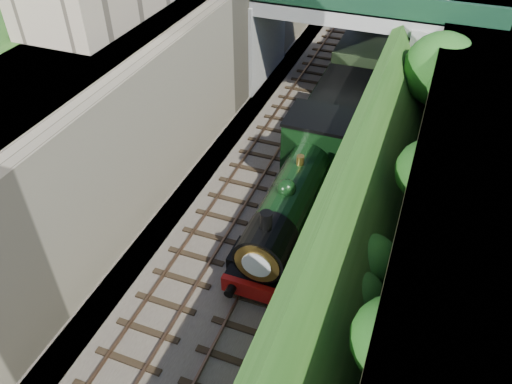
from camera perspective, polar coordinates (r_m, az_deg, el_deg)
name	(u,v)px	position (r m, az deg, el deg)	size (l,w,h in m)	color
trackbed	(322,119)	(30.06, 7.61, 8.26)	(10.00, 90.00, 0.20)	#473F38
retaining_wall	(235,51)	(30.03, -2.38, 15.83)	(1.00, 90.00, 7.00)	#756B56
street_plateau_left	(181,42)	(31.47, -8.52, 16.58)	(6.00, 90.00, 7.00)	#262628
street_plateau_right	(512,102)	(28.41, 27.18, 9.16)	(8.00, 90.00, 6.25)	#262628
embankment_slope	(411,125)	(25.07, 17.27, 7.32)	(4.83, 90.00, 6.38)	#1E4714
track_left	(290,111)	(30.42, 3.95, 9.24)	(2.50, 90.00, 0.20)	black
track_right	(343,121)	(29.79, 9.87, 8.03)	(2.50, 90.00, 0.20)	black
road_bridge	(361,32)	(31.74, 11.91, 17.51)	(16.00, 6.40, 7.25)	gray
tree	(443,71)	(26.51, 20.56, 12.80)	(3.60, 3.80, 6.60)	black
locomotive	(297,193)	(21.39, 4.72, -0.07)	(3.10, 10.22, 3.83)	black
tender	(337,116)	(27.49, 9.28, 8.59)	(2.70, 6.00, 3.05)	black
coach_front	(380,26)	(38.64, 13.97, 17.90)	(2.90, 18.00, 3.70)	black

